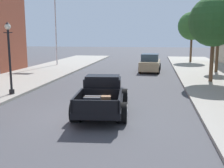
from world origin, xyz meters
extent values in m
plane|color=#47474C|center=(0.00, 0.00, 0.00)|extent=(140.00, 140.00, 0.00)
cube|color=black|center=(0.46, 0.39, 0.54)|extent=(2.22, 5.05, 0.24)
cube|color=black|center=(0.43, 0.74, 1.06)|extent=(1.66, 1.24, 0.80)
cube|color=black|center=(0.43, 0.69, 1.52)|extent=(1.52, 1.07, 0.12)
cube|color=#3D4C5B|center=(0.37, 1.31, 1.22)|extent=(1.32, 0.17, 0.44)
cube|color=black|center=(0.30, 2.03, 0.92)|extent=(1.46, 1.62, 0.52)
cube|color=silver|center=(0.23, 2.83, 0.90)|extent=(0.69, 0.16, 0.47)
cube|color=black|center=(0.59, -1.00, 0.68)|extent=(1.88, 2.25, 0.04)
cube|color=black|center=(-0.21, -1.08, 0.90)|extent=(0.28, 2.10, 0.44)
cube|color=black|center=(1.40, -0.93, 0.90)|extent=(0.28, 2.10, 0.44)
cube|color=black|center=(0.69, -2.01, 0.90)|extent=(1.62, 0.23, 0.44)
cube|color=black|center=(0.50, 0.00, 0.90)|extent=(1.62, 0.23, 0.44)
cylinder|color=black|center=(-0.56, 1.65, 0.40)|extent=(0.43, 0.83, 0.80)
cylinder|color=silver|center=(-0.75, 1.63, 0.40)|extent=(0.07, 0.65, 0.66)
cylinder|color=silver|center=(-0.76, 1.63, 0.40)|extent=(0.04, 0.24, 0.24)
cylinder|color=black|center=(1.23, 1.82, 0.40)|extent=(0.43, 0.83, 0.80)
cylinder|color=silver|center=(1.41, 1.83, 0.40)|extent=(0.07, 0.65, 0.66)
cylinder|color=silver|center=(1.42, 1.83, 0.40)|extent=(0.04, 0.24, 0.24)
cylinder|color=black|center=(-0.30, -1.04, 0.40)|extent=(0.43, 0.83, 0.80)
cylinder|color=silver|center=(-0.49, -1.05, 0.40)|extent=(0.07, 0.65, 0.66)
cylinder|color=silver|center=(-0.50, -1.06, 0.40)|extent=(0.04, 0.24, 0.24)
cylinder|color=black|center=(1.48, -0.87, 0.40)|extent=(0.43, 0.83, 0.80)
cylinder|color=silver|center=(1.67, -0.85, 0.40)|extent=(0.07, 0.65, 0.66)
cylinder|color=silver|center=(1.68, -0.85, 0.40)|extent=(0.04, 0.24, 0.24)
cube|color=#2D2D33|center=(0.45, -1.37, 0.90)|extent=(0.64, 0.50, 0.40)
cube|color=#3D2D1E|center=(0.45, -1.37, 0.90)|extent=(0.62, 0.11, 0.42)
cube|color=brown|center=(0.78, -0.68, 0.84)|extent=(0.50, 0.41, 0.28)
cube|color=tan|center=(2.20, 14.62, 0.61)|extent=(1.91, 4.37, 0.80)
cube|color=#384C5B|center=(2.19, 14.47, 1.33)|extent=(1.61, 2.07, 0.64)
cylinder|color=black|center=(1.43, 15.95, 0.33)|extent=(0.25, 0.67, 0.66)
cylinder|color=black|center=(3.08, 15.87, 0.33)|extent=(0.25, 0.67, 0.66)
cylinder|color=black|center=(1.32, 13.37, 0.33)|extent=(0.25, 0.67, 0.66)
cylinder|color=black|center=(2.97, 13.30, 0.33)|extent=(0.25, 0.67, 0.66)
cylinder|color=black|center=(-5.02, 2.74, 0.27)|extent=(0.28, 0.28, 0.24)
cylinder|color=black|center=(-5.02, 2.74, 1.99)|extent=(0.12, 0.12, 3.20)
cylinder|color=black|center=(-5.02, 2.74, 3.44)|extent=(0.50, 0.04, 0.04)
sphere|color=silver|center=(-5.02, 2.74, 3.75)|extent=(0.32, 0.32, 0.32)
cone|color=black|center=(-5.02, 2.74, 3.93)|extent=(0.24, 0.24, 0.14)
cylinder|color=#B2B2B7|center=(-7.96, 17.70, 4.65)|extent=(0.12, 0.12, 9.00)
cylinder|color=brown|center=(6.49, 8.74, 1.56)|extent=(0.26, 0.26, 2.81)
sphere|color=#285628|center=(6.49, 8.74, 4.23)|extent=(3.38, 3.38, 3.38)
cylinder|color=brown|center=(7.93, 14.02, 1.52)|extent=(0.26, 0.26, 2.75)
sphere|color=#3D7538|center=(7.93, 14.02, 3.67)|extent=(2.05, 2.05, 2.05)
cylinder|color=brown|center=(6.89, 23.59, 1.66)|extent=(0.26, 0.26, 3.03)
sphere|color=#33662D|center=(6.89, 23.59, 4.43)|extent=(3.35, 3.35, 3.35)
camera|label=1|loc=(2.68, -10.84, 3.28)|focal=43.91mm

